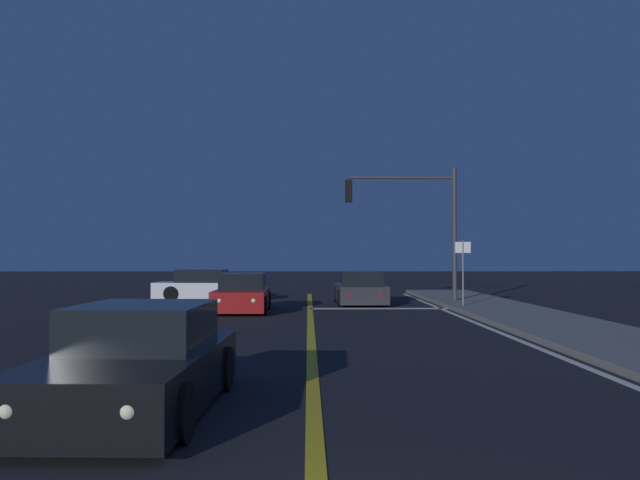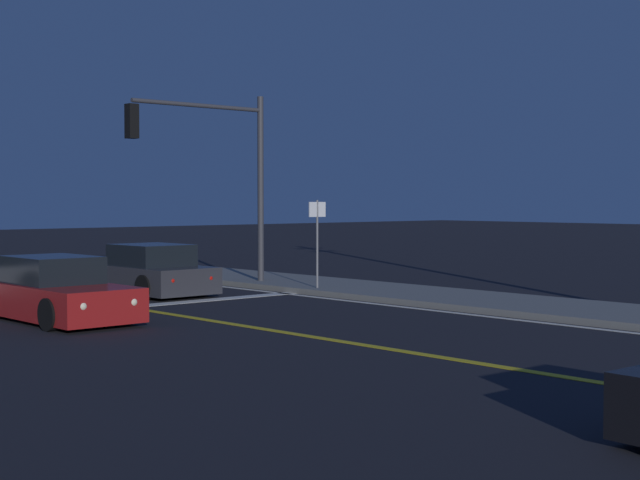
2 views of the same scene
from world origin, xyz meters
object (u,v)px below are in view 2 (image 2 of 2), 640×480
(traffic_signal_near_right, at_px, (214,157))
(street_sign_corner, at_px, (317,231))
(car_parked_curb_charcoal, at_px, (148,272))
(car_lead_oncoming_red, at_px, (56,293))

(traffic_signal_near_right, xyz_separation_m, street_sign_corner, (1.37, -2.80, -2.04))
(street_sign_corner, bearing_deg, traffic_signal_near_right, 116.05)
(car_parked_curb_charcoal, xyz_separation_m, car_lead_oncoming_red, (-4.42, -3.56, -0.00))
(car_parked_curb_charcoal, height_order, street_sign_corner, street_sign_corner)
(street_sign_corner, bearing_deg, car_lead_oncoming_red, -174.86)
(traffic_signal_near_right, relative_size, street_sign_corner, 2.20)
(car_parked_curb_charcoal, bearing_deg, traffic_signal_near_right, -1.75)
(car_lead_oncoming_red, relative_size, street_sign_corner, 1.69)
(car_parked_curb_charcoal, height_order, car_lead_oncoming_red, same)
(car_parked_curb_charcoal, distance_m, car_lead_oncoming_red, 5.68)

